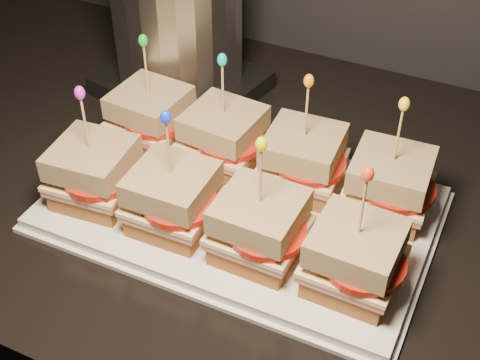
% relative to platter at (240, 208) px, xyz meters
% --- Properties ---
extents(granite_slab, '(2.46, 0.71, 0.03)m').
position_rel_platter_xyz_m(granite_slab, '(0.12, 0.07, -0.03)').
color(granite_slab, black).
rests_on(granite_slab, cabinet).
extents(platter, '(0.45, 0.28, 0.02)m').
position_rel_platter_xyz_m(platter, '(0.00, 0.00, 0.00)').
color(platter, white).
rests_on(platter, granite_slab).
extents(platter_rim, '(0.47, 0.29, 0.01)m').
position_rel_platter_xyz_m(platter_rim, '(0.00, 0.00, -0.01)').
color(platter_rim, white).
rests_on(platter_rim, granite_slab).
extents(sandwich_0_bread_bot, '(0.09, 0.09, 0.02)m').
position_rel_platter_xyz_m(sandwich_0_bread_bot, '(-0.16, 0.07, 0.02)').
color(sandwich_0_bread_bot, brown).
rests_on(sandwich_0_bread_bot, platter).
extents(sandwich_0_ham, '(0.10, 0.10, 0.01)m').
position_rel_platter_xyz_m(sandwich_0_ham, '(-0.16, 0.07, 0.04)').
color(sandwich_0_ham, '#B15D57').
rests_on(sandwich_0_ham, sandwich_0_bread_bot).
extents(sandwich_0_cheese, '(0.10, 0.10, 0.01)m').
position_rel_platter_xyz_m(sandwich_0_cheese, '(-0.16, 0.07, 0.04)').
color(sandwich_0_cheese, '#FADD99').
rests_on(sandwich_0_cheese, sandwich_0_ham).
extents(sandwich_0_tomato, '(0.09, 0.09, 0.01)m').
position_rel_platter_xyz_m(sandwich_0_tomato, '(-0.15, 0.06, 0.05)').
color(sandwich_0_tomato, '#B11D10').
rests_on(sandwich_0_tomato, sandwich_0_cheese).
extents(sandwich_0_bread_top, '(0.10, 0.10, 0.03)m').
position_rel_platter_xyz_m(sandwich_0_bread_top, '(-0.16, 0.07, 0.07)').
color(sandwich_0_bread_top, '#532E12').
rests_on(sandwich_0_bread_top, sandwich_0_tomato).
extents(sandwich_0_pick, '(0.00, 0.00, 0.09)m').
position_rel_platter_xyz_m(sandwich_0_pick, '(-0.16, 0.07, 0.12)').
color(sandwich_0_pick, tan).
rests_on(sandwich_0_pick, sandwich_0_bread_top).
extents(sandwich_0_frill, '(0.01, 0.01, 0.02)m').
position_rel_platter_xyz_m(sandwich_0_frill, '(-0.16, 0.07, 0.16)').
color(sandwich_0_frill, green).
rests_on(sandwich_0_frill, sandwich_0_pick).
extents(sandwich_1_bread_bot, '(0.09, 0.09, 0.02)m').
position_rel_platter_xyz_m(sandwich_1_bread_bot, '(-0.05, 0.07, 0.02)').
color(sandwich_1_bread_bot, brown).
rests_on(sandwich_1_bread_bot, platter).
extents(sandwich_1_ham, '(0.10, 0.10, 0.01)m').
position_rel_platter_xyz_m(sandwich_1_ham, '(-0.05, 0.07, 0.04)').
color(sandwich_1_ham, '#B15D57').
rests_on(sandwich_1_ham, sandwich_1_bread_bot).
extents(sandwich_1_cheese, '(0.11, 0.10, 0.01)m').
position_rel_platter_xyz_m(sandwich_1_cheese, '(-0.05, 0.07, 0.04)').
color(sandwich_1_cheese, '#FADD99').
rests_on(sandwich_1_cheese, sandwich_1_ham).
extents(sandwich_1_tomato, '(0.09, 0.09, 0.01)m').
position_rel_platter_xyz_m(sandwich_1_tomato, '(-0.04, 0.06, 0.05)').
color(sandwich_1_tomato, '#B11D10').
rests_on(sandwich_1_tomato, sandwich_1_cheese).
extents(sandwich_1_bread_top, '(0.10, 0.10, 0.03)m').
position_rel_platter_xyz_m(sandwich_1_bread_top, '(-0.05, 0.07, 0.07)').
color(sandwich_1_bread_top, '#532E12').
rests_on(sandwich_1_bread_top, sandwich_1_tomato).
extents(sandwich_1_pick, '(0.00, 0.00, 0.09)m').
position_rel_platter_xyz_m(sandwich_1_pick, '(-0.05, 0.07, 0.12)').
color(sandwich_1_pick, tan).
rests_on(sandwich_1_pick, sandwich_1_bread_top).
extents(sandwich_1_frill, '(0.01, 0.01, 0.02)m').
position_rel_platter_xyz_m(sandwich_1_frill, '(-0.05, 0.07, 0.16)').
color(sandwich_1_frill, '#04B4B2').
rests_on(sandwich_1_frill, sandwich_1_pick).
extents(sandwich_2_bread_bot, '(0.09, 0.09, 0.02)m').
position_rel_platter_xyz_m(sandwich_2_bread_bot, '(0.05, 0.07, 0.02)').
color(sandwich_2_bread_bot, brown).
rests_on(sandwich_2_bread_bot, platter).
extents(sandwich_2_ham, '(0.10, 0.10, 0.01)m').
position_rel_platter_xyz_m(sandwich_2_ham, '(0.05, 0.07, 0.04)').
color(sandwich_2_ham, '#B15D57').
rests_on(sandwich_2_ham, sandwich_2_bread_bot).
extents(sandwich_2_cheese, '(0.10, 0.10, 0.01)m').
position_rel_platter_xyz_m(sandwich_2_cheese, '(0.05, 0.07, 0.04)').
color(sandwich_2_cheese, '#FADD99').
rests_on(sandwich_2_cheese, sandwich_2_ham).
extents(sandwich_2_tomato, '(0.09, 0.09, 0.01)m').
position_rel_platter_xyz_m(sandwich_2_tomato, '(0.07, 0.06, 0.05)').
color(sandwich_2_tomato, '#B11D10').
rests_on(sandwich_2_tomato, sandwich_2_cheese).
extents(sandwich_2_bread_top, '(0.09, 0.09, 0.03)m').
position_rel_platter_xyz_m(sandwich_2_bread_top, '(0.05, 0.07, 0.07)').
color(sandwich_2_bread_top, '#532E12').
rests_on(sandwich_2_bread_top, sandwich_2_tomato).
extents(sandwich_2_pick, '(0.00, 0.00, 0.09)m').
position_rel_platter_xyz_m(sandwich_2_pick, '(0.05, 0.07, 0.12)').
color(sandwich_2_pick, tan).
rests_on(sandwich_2_pick, sandwich_2_bread_top).
extents(sandwich_2_frill, '(0.01, 0.01, 0.02)m').
position_rel_platter_xyz_m(sandwich_2_frill, '(0.05, 0.07, 0.16)').
color(sandwich_2_frill, orange).
rests_on(sandwich_2_frill, sandwich_2_pick).
extents(sandwich_3_bread_bot, '(0.09, 0.09, 0.02)m').
position_rel_platter_xyz_m(sandwich_3_bread_bot, '(0.16, 0.07, 0.02)').
color(sandwich_3_bread_bot, brown).
rests_on(sandwich_3_bread_bot, platter).
extents(sandwich_3_ham, '(0.10, 0.10, 0.01)m').
position_rel_platter_xyz_m(sandwich_3_ham, '(0.16, 0.07, 0.04)').
color(sandwich_3_ham, '#B15D57').
rests_on(sandwich_3_ham, sandwich_3_bread_bot).
extents(sandwich_3_cheese, '(0.10, 0.10, 0.01)m').
position_rel_platter_xyz_m(sandwich_3_cheese, '(0.16, 0.07, 0.04)').
color(sandwich_3_cheese, '#FADD99').
rests_on(sandwich_3_cheese, sandwich_3_ham).
extents(sandwich_3_tomato, '(0.09, 0.09, 0.01)m').
position_rel_platter_xyz_m(sandwich_3_tomato, '(0.18, 0.06, 0.05)').
color(sandwich_3_tomato, '#B11D10').
rests_on(sandwich_3_tomato, sandwich_3_cheese).
extents(sandwich_3_bread_top, '(0.09, 0.09, 0.03)m').
position_rel_platter_xyz_m(sandwich_3_bread_top, '(0.16, 0.07, 0.07)').
color(sandwich_3_bread_top, '#532E12').
rests_on(sandwich_3_bread_top, sandwich_3_tomato).
extents(sandwich_3_pick, '(0.00, 0.00, 0.09)m').
position_rel_platter_xyz_m(sandwich_3_pick, '(0.16, 0.07, 0.12)').
color(sandwich_3_pick, tan).
rests_on(sandwich_3_pick, sandwich_3_bread_top).
extents(sandwich_3_frill, '(0.01, 0.01, 0.02)m').
position_rel_platter_xyz_m(sandwich_3_frill, '(0.16, 0.07, 0.16)').
color(sandwich_3_frill, yellow).
rests_on(sandwich_3_frill, sandwich_3_pick).
extents(sandwich_4_bread_bot, '(0.09, 0.09, 0.02)m').
position_rel_platter_xyz_m(sandwich_4_bread_bot, '(-0.16, -0.07, 0.02)').
color(sandwich_4_bread_bot, brown).
rests_on(sandwich_4_bread_bot, platter).
extents(sandwich_4_ham, '(0.10, 0.10, 0.01)m').
position_rel_platter_xyz_m(sandwich_4_ham, '(-0.16, -0.07, 0.04)').
color(sandwich_4_ham, '#B15D57').
rests_on(sandwich_4_ham, sandwich_4_bread_bot).
extents(sandwich_4_cheese, '(0.11, 0.10, 0.01)m').
position_rel_platter_xyz_m(sandwich_4_cheese, '(-0.16, -0.07, 0.04)').
color(sandwich_4_cheese, '#FADD99').
rests_on(sandwich_4_cheese, sandwich_4_ham).
extents(sandwich_4_tomato, '(0.09, 0.09, 0.01)m').
position_rel_platter_xyz_m(sandwich_4_tomato, '(-0.15, -0.07, 0.05)').
color(sandwich_4_tomato, '#B11D10').
rests_on(sandwich_4_tomato, sandwich_4_cheese).
extents(sandwich_4_bread_top, '(0.10, 0.10, 0.03)m').
position_rel_platter_xyz_m(sandwich_4_bread_top, '(-0.16, -0.07, 0.07)').
color(sandwich_4_bread_top, '#532E12').
rests_on(sandwich_4_bread_top, sandwich_4_tomato).
extents(sandwich_4_pick, '(0.00, 0.00, 0.09)m').
position_rel_platter_xyz_m(sandwich_4_pick, '(-0.16, -0.07, 0.12)').
color(sandwich_4_pick, tan).
rests_on(sandwich_4_pick, sandwich_4_bread_top).
extents(sandwich_4_frill, '(0.01, 0.01, 0.02)m').
position_rel_platter_xyz_m(sandwich_4_frill, '(-0.16, -0.07, 0.16)').
color(sandwich_4_frill, '#C821CC').
rests_on(sandwich_4_frill, sandwich_4_pick).
extents(sandwich_5_bread_bot, '(0.09, 0.09, 0.02)m').
position_rel_platter_xyz_m(sandwich_5_bread_bot, '(-0.05, -0.07, 0.02)').
color(sandwich_5_bread_bot, brown).
rests_on(sandwich_5_bread_bot, platter).
extents(sandwich_5_ham, '(0.10, 0.09, 0.01)m').
position_rel_platter_xyz_m(sandwich_5_ham, '(-0.05, -0.07, 0.04)').
color(sandwich_5_ham, '#B15D57').
rests_on(sandwich_5_ham, sandwich_5_bread_bot).
extents(sandwich_5_cheese, '(0.10, 0.10, 0.01)m').
position_rel_platter_xyz_m(sandwich_5_cheese, '(-0.05, -0.07, 0.04)').
color(sandwich_5_cheese, '#FADD99').
rests_on(sandwich_5_cheese, sandwich_5_ham).
extents(sandwich_5_tomato, '(0.09, 0.09, 0.01)m').
position_rel_platter_xyz_m(sandwich_5_tomato, '(-0.04, -0.07, 0.05)').
color(sandwich_5_tomato, '#B11D10').
rests_on(sandwich_5_tomato, sandwich_5_cheese).
extents(sandwich_5_bread_top, '(0.09, 0.09, 0.03)m').
position_rel_platter_xyz_m(sandwich_5_bread_top, '(-0.05, -0.07, 0.07)').
color(sandwich_5_bread_top, '#532E12').
rests_on(sandwich_5_bread_top, sandwich_5_tomato).
extents(sandwich_5_pick, '(0.00, 0.00, 0.09)m').
position_rel_platter_xyz_m(sandwich_5_pick, '(-0.05, -0.07, 0.12)').
color(sandwich_5_pick, tan).
rests_on(sandwich_5_pick, sandwich_5_bread_top).
extents(sandwich_5_frill, '(0.01, 0.01, 0.02)m').
position_rel_platter_xyz_m(sandwich_5_frill, '(-0.05, -0.07, 0.16)').
color(sandwich_5_frill, '#1233E0').
rests_on(sandwich_5_frill, sandwich_5_pick).
extents(sandwich_6_bread_bot, '(0.09, 0.09, 0.02)m').
position_rel_platter_xyz_m(sandwich_6_bread_bot, '(0.05, -0.07, 0.02)').
color(sandwich_6_bread_bot, brown).
rests_on(sandwich_6_bread_bot, platter).
extents(sandwich_6_ham, '(0.10, 0.09, 0.01)m').
position_rel_platter_xyz_m(sandwich_6_ham, '(0.05, -0.07, 0.04)').
color(sandwich_6_ham, '#B15D57').
rests_on(sandwich_6_ham, sandwich_6_bread_bot).
extents(sandwich_6_cheese, '(0.10, 0.10, 0.01)m').
position_rel_platter_xyz_m(sandwich_6_cheese, '(0.05, -0.07, 0.04)').
color(sandwich_6_cheese, '#FADD99').
rests_on(sandwich_6_cheese, sandwich_6_ham).
extents(sandwich_6_tomato, '(0.09, 0.09, 0.01)m').
position_rel_platter_xyz_m(sandwich_6_tomato, '(0.07, -0.07, 0.05)').
color(sandwich_6_tomato, '#B11D10').
rests_on(sandwich_6_tomato, sandwich_6_cheese).
extents(sandwich_6_bread_top, '(0.09, 0.09, 0.03)m').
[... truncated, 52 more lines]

